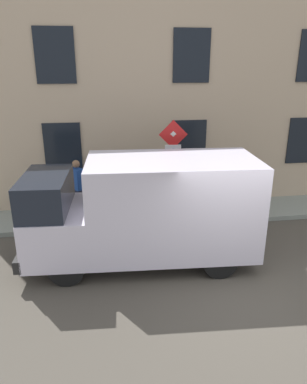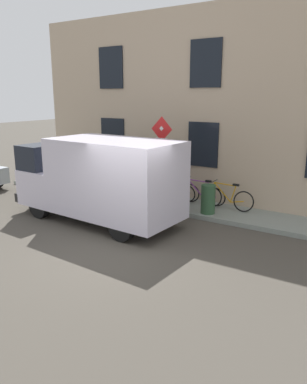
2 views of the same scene
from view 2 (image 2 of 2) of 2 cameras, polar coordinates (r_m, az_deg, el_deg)
name	(u,v)px [view 2 (image 2 of 2)]	position (r m, az deg, el deg)	size (l,w,h in m)	color
ground_plane	(120,248)	(9.60, -5.10, -8.37)	(80.00, 80.00, 0.00)	#474139
sidewalk_slab	(191,207)	(12.68, 5.65, -2.33)	(1.63, 16.11, 0.14)	gray
building_facade	(209,109)	(13.19, 8.35, 12.32)	(0.75, 14.11, 6.51)	tan
sign_post_stacked	(162,149)	(12.11, 1.27, 6.43)	(0.16, 0.56, 2.80)	#474C47
delivery_van	(100,178)	(11.27, -8.13, 2.11)	(2.27, 5.43, 2.50)	silver
bicycle_orange	(227,198)	(12.33, 11.09, -0.88)	(0.46, 1.71, 0.89)	black
bicycle_purple	(201,194)	(12.69, 7.12, -0.28)	(0.46, 1.72, 0.89)	black
bicycle_black	(176,190)	(13.11, 3.38, 0.29)	(0.46, 1.71, 0.89)	black
pedestrian	(111,167)	(14.39, -6.48, 3.78)	(0.47, 0.45, 1.72)	#262B47
litter_bin	(208,199)	(11.79, 8.22, -1.07)	(0.44, 0.44, 0.90)	#2D5133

